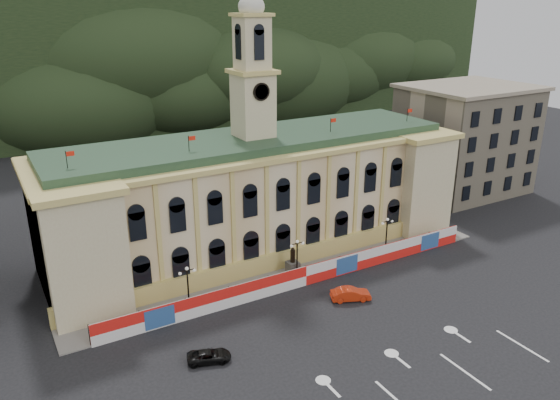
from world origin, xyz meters
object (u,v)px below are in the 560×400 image
black_suv (209,356)px  lamp_center (297,256)px  statue (293,266)px  red_sedan (351,294)px

black_suv → lamp_center: bearing=-39.3°
statue → red_sedan: 8.85m
black_suv → statue: bearing=-36.8°
statue → red_sedan: bearing=-73.0°
red_sedan → lamp_center: bearing=41.9°
red_sedan → black_suv: bearing=120.1°
statue → lamp_center: (0.00, -1.00, 1.89)m
statue → black_suv: (-15.80, -10.82, -0.61)m
red_sedan → black_suv: 18.53m
statue → black_suv: 19.16m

